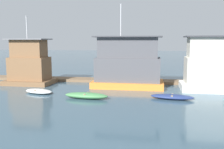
{
  "coord_description": "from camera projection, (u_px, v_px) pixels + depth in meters",
  "views": [
    {
      "loc": [
        4.22,
        -25.91,
        4.81
      ],
      "look_at": [
        0.0,
        -1.0,
        1.4
      ],
      "focal_mm": 40.0,
      "sensor_mm": 36.0,
      "label": 1
    }
  ],
  "objects": [
    {
      "name": "houseboat_white",
      "position": [
        213.0,
        66.0,
        24.16
      ],
      "size": [
        6.09,
        3.77,
        5.29
      ],
      "color": "white",
      "rests_on": "ground_plane"
    },
    {
      "name": "dinghy_navy",
      "position": [
        172.0,
        97.0,
        20.72
      ],
      "size": [
        3.64,
        1.58,
        0.4
      ],
      "color": "navy",
      "rests_on": "ground_plane"
    },
    {
      "name": "houseboat_brown",
      "position": [
        30.0,
        65.0,
        27.83
      ],
      "size": [
        5.09,
        3.65,
        7.54
      ],
      "color": "brown",
      "rests_on": "ground_plane"
    },
    {
      "name": "dinghy_green",
      "position": [
        86.0,
        96.0,
        20.92
      ],
      "size": [
        3.8,
        1.41,
        0.51
      ],
      "color": "#47844C",
      "rests_on": "ground_plane"
    },
    {
      "name": "dock_walkway",
      "position": [
        118.0,
        81.0,
        29.53
      ],
      "size": [
        33.8,
        2.19,
        0.3
      ],
      "primitive_type": "cube",
      "color": "brown",
      "rests_on": "ground_plane"
    },
    {
      "name": "mooring_post_near_right",
      "position": [
        156.0,
        76.0,
        27.37
      ],
      "size": [
        0.24,
        0.24,
        1.93
      ],
      "primitive_type": "cylinder",
      "color": "brown",
      "rests_on": "ground_plane"
    },
    {
      "name": "dinghy_white",
      "position": [
        39.0,
        91.0,
        23.11
      ],
      "size": [
        3.16,
        2.22,
        0.36
      ],
      "color": "white",
      "rests_on": "ground_plane"
    },
    {
      "name": "ground_plane",
      "position": [
        114.0,
        86.0,
        26.65
      ],
      "size": [
        200.0,
        200.0,
        0.0
      ],
      "primitive_type": "plane",
      "color": "#385160"
    },
    {
      "name": "houseboat_orange",
      "position": [
        128.0,
        64.0,
        25.99
      ],
      "size": [
        7.33,
        3.9,
        8.55
      ],
      "color": "orange",
      "rests_on": "ground_plane"
    }
  ]
}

